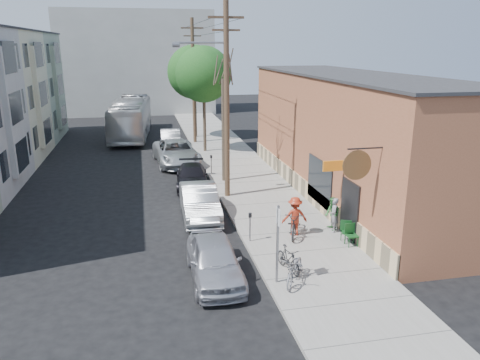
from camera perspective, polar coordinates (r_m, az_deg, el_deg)
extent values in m
plane|color=black|center=(19.97, -5.53, -7.67)|extent=(120.00, 120.00, 0.00)
cube|color=gray|center=(30.87, -0.05, 1.18)|extent=(4.50, 58.00, 0.15)
cube|color=#955437|center=(26.07, 13.05, 5.13)|extent=(5.00, 20.00, 6.50)
cube|color=#2B2B2D|center=(25.67, 13.52, 12.38)|extent=(5.20, 20.20, 0.12)
cube|color=#D4B584|center=(25.77, 7.58, -0.91)|extent=(0.10, 20.00, 1.10)
cube|color=black|center=(20.27, 13.24, -3.72)|extent=(0.10, 1.60, 2.60)
cube|color=black|center=(23.23, 9.68, -0.19)|extent=(0.08, 3.00, 2.20)
cylinder|color=brown|center=(17.24, 14.06, 1.77)|extent=(1.10, 0.06, 1.10)
cube|color=orange|center=(20.26, 11.41, 1.71)|extent=(1.00, 0.08, 0.45)
cube|color=#ADACA7|center=(29.34, -26.60, 7.52)|extent=(1.10, 3.20, 7.00)
cube|color=beige|center=(37.10, -23.65, 9.32)|extent=(1.10, 3.20, 7.00)
cube|color=gray|center=(45.47, -25.17, 10.16)|extent=(6.00, 8.00, 9.00)
cube|color=gray|center=(44.94, -21.71, 10.49)|extent=(1.10, 3.20, 7.00)
cube|color=#ADACA7|center=(60.22, -12.41, 13.81)|extent=(18.00, 8.00, 12.00)
cube|color=slate|center=(15.97, 4.59, -7.86)|extent=(0.07, 0.07, 2.80)
cube|color=silver|center=(15.60, 4.68, -4.50)|extent=(0.02, 0.45, 0.60)
cylinder|color=slate|center=(19.51, 1.24, -5.96)|extent=(0.06, 0.06, 1.10)
cylinder|color=black|center=(19.29, 1.25, -4.30)|extent=(0.14, 0.14, 0.18)
cylinder|color=slate|center=(29.59, -3.52, 1.74)|extent=(0.06, 0.06, 1.10)
cylinder|color=black|center=(29.45, -3.54, 2.87)|extent=(0.14, 0.14, 0.18)
cylinder|color=#503A28|center=(24.44, -1.63, 9.34)|extent=(0.28, 0.28, 10.00)
cube|color=#503A28|center=(24.31, -1.72, 19.22)|extent=(1.80, 0.12, 0.12)
cube|color=#503A28|center=(24.28, -1.70, 17.81)|extent=(1.40, 0.10, 0.10)
cylinder|color=slate|center=(23.95, -7.82, 16.02)|extent=(0.35, 0.24, 0.24)
cylinder|color=#503A28|center=(39.27, -5.68, 11.82)|extent=(0.28, 0.28, 10.00)
cube|color=#503A28|center=(39.19, -5.86, 17.96)|extent=(1.80, 0.12, 0.12)
cube|color=#503A28|center=(39.18, -5.83, 17.08)|extent=(1.40, 0.10, 0.10)
cylinder|color=#44392C|center=(27.71, -2.01, 5.98)|extent=(0.24, 0.24, 6.03)
cylinder|color=#44392C|center=(35.99, -4.37, 7.84)|extent=(0.24, 0.24, 5.47)
sphere|color=#20561E|center=(35.68, -4.47, 12.73)|extent=(4.17, 4.17, 4.17)
cylinder|color=#44392C|center=(41.93, -5.49, 8.88)|extent=(0.24, 0.24, 5.32)
sphere|color=#20561E|center=(41.66, -5.60, 12.96)|extent=(4.63, 4.63, 4.63)
imported|color=gray|center=(20.81, 11.38, -4.20)|extent=(0.49, 0.63, 1.53)
imported|color=#2F7735|center=(20.93, 11.19, -4.11)|extent=(0.58, 0.74, 1.50)
imported|color=#9C2A16|center=(20.15, 6.69, -4.40)|extent=(1.13, 0.68, 1.71)
imported|color=black|center=(20.26, 6.66, -5.18)|extent=(1.49, 2.26, 1.12)
imported|color=black|center=(17.19, 5.90, -9.55)|extent=(0.79, 1.58, 0.91)
imported|color=slate|center=(16.44, 6.70, -10.70)|extent=(1.56, 1.93, 0.98)
imported|color=#B3B3BB|center=(16.76, -3.13, -9.68)|extent=(1.77, 4.36, 1.48)
imported|color=#9B9FA2|center=(22.56, -4.94, -2.67)|extent=(1.76, 4.82, 1.58)
imported|color=black|center=(27.47, -5.87, 0.43)|extent=(2.20, 4.57, 1.28)
imported|color=#ABB0B3|center=(32.91, -7.77, 3.32)|extent=(3.25, 6.20, 1.66)
imported|color=#98989F|center=(38.48, -8.45, 4.98)|extent=(1.68, 4.43, 1.44)
imported|color=silver|center=(43.85, -13.13, 7.41)|extent=(3.80, 12.49, 3.43)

